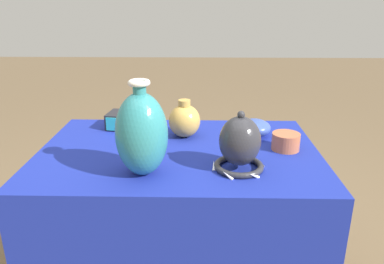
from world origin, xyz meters
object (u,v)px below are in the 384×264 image
vase_tall_bulbous (142,134)px  bowl_shallow_cobalt (254,128)px  pot_squat_terracotta (286,141)px  jar_round_ochre (184,120)px  vase_dome_bell (240,145)px  mosaic_tile_box (126,120)px

vase_tall_bulbous → bowl_shallow_cobalt: (0.43, 0.38, -0.11)m
vase_tall_bulbous → pot_squat_terracotta: vase_tall_bulbous is taller
jar_round_ochre → vase_dome_bell: bearing=-57.4°
bowl_shallow_cobalt → jar_round_ochre: bearing=-177.2°
mosaic_tile_box → jar_round_ochre: (0.28, -0.11, 0.04)m
pot_squat_terracotta → bowl_shallow_cobalt: bearing=124.3°
vase_tall_bulbous → bowl_shallow_cobalt: size_ratio=2.33×
vase_dome_bell → vase_tall_bulbous: bearing=-172.4°
pot_squat_terracotta → bowl_shallow_cobalt: 0.19m
vase_dome_bell → jar_round_ochre: vase_dome_bell is taller
pot_squat_terracotta → jar_round_ochre: (-0.41, 0.14, 0.04)m
vase_dome_bell → bowl_shallow_cobalt: (0.10, 0.34, -0.05)m
pot_squat_terracotta → jar_round_ochre: size_ratio=0.67×
mosaic_tile_box → jar_round_ochre: jar_round_ochre is taller
jar_round_ochre → bowl_shallow_cobalt: size_ratio=1.16×
jar_round_ochre → bowl_shallow_cobalt: (0.31, 0.02, -0.04)m
vase_tall_bulbous → vase_dome_bell: vase_tall_bulbous is taller
pot_squat_terracotta → bowl_shallow_cobalt: (-0.10, 0.15, 0.00)m
vase_dome_bell → jar_round_ochre: size_ratio=1.34×
vase_tall_bulbous → jar_round_ochre: (0.13, 0.37, -0.07)m
mosaic_tile_box → vase_dome_bell: bearing=-33.7°
vase_tall_bulbous → vase_dome_bell: size_ratio=1.49×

